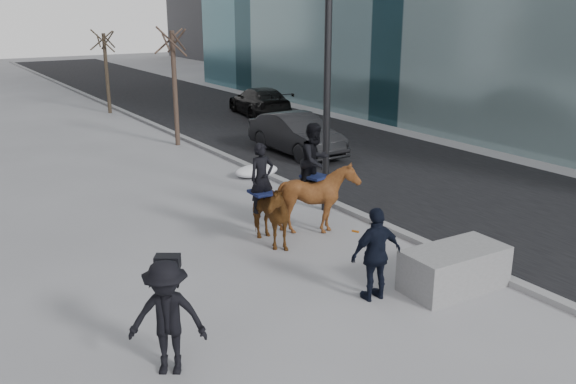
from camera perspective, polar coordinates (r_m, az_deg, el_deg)
ground at (r=12.11m, az=3.09°, el=-8.22°), size 120.00×120.00×0.00m
road at (r=23.73m, az=2.83°, el=4.46°), size 8.00×90.00×0.01m
curb at (r=21.70m, az=-5.84°, el=3.35°), size 0.25×90.00×0.12m
planter at (r=12.03m, az=15.29°, el=-6.92°), size 2.04×1.07×0.80m
car_near at (r=22.10m, az=0.79°, el=5.45°), size 1.58×4.42×1.45m
car_far at (r=30.08m, az=-2.69°, el=8.46°), size 2.70×5.03×1.38m
tree_near at (r=23.66m, az=-10.56°, el=10.01°), size 1.20×1.20×4.77m
tree_far at (r=31.88m, az=-16.63°, el=10.94°), size 1.20×1.20×4.32m
mounted_left at (r=13.55m, az=-2.16°, el=-1.50°), size 0.87×1.81×2.30m
mounted_right at (r=14.26m, az=2.76°, el=0.23°), size 1.71×1.83×2.60m
feeder at (r=11.13m, az=8.25°, el=-5.77°), size 1.07×0.91×1.75m
camera_crew at (r=9.07m, az=-11.23°, el=-11.42°), size 1.31×1.16×1.75m
lamppost at (r=15.42m, az=3.45°, el=16.39°), size 0.25×1.97×9.09m
snow_piles at (r=16.07m, az=3.94°, el=-1.06°), size 1.45×8.97×0.37m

